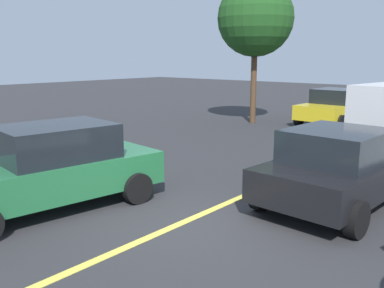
{
  "coord_description": "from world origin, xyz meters",
  "views": [
    {
      "loc": [
        -5.41,
        -4.87,
        2.96
      ],
      "look_at": [
        0.85,
        0.46,
        1.28
      ],
      "focal_mm": 40.04,
      "sensor_mm": 36.0,
      "label": 1
    }
  ],
  "objects_px": {
    "car_green_behind_van": "(50,167)",
    "car_yellow_near_curb": "(334,107)",
    "car_black_mid_road": "(339,167)",
    "tree_left_verge": "(255,18)"
  },
  "relations": [
    {
      "from": "car_green_behind_van",
      "to": "car_yellow_near_curb",
      "type": "bearing_deg",
      "value": 0.12
    },
    {
      "from": "car_green_behind_van",
      "to": "car_yellow_near_curb",
      "type": "xyz_separation_m",
      "value": [
        14.04,
        0.03,
        -0.04
      ]
    },
    {
      "from": "car_yellow_near_curb",
      "to": "tree_left_verge",
      "type": "xyz_separation_m",
      "value": [
        -1.98,
        2.95,
        3.79
      ]
    },
    {
      "from": "car_black_mid_road",
      "to": "tree_left_verge",
      "type": "xyz_separation_m",
      "value": [
        8.26,
        7.25,
        3.78
      ]
    },
    {
      "from": "tree_left_verge",
      "to": "car_green_behind_van",
      "type": "bearing_deg",
      "value": -166.1
    },
    {
      "from": "car_black_mid_road",
      "to": "car_yellow_near_curb",
      "type": "height_order",
      "value": "car_black_mid_road"
    },
    {
      "from": "car_black_mid_road",
      "to": "tree_left_verge",
      "type": "height_order",
      "value": "tree_left_verge"
    },
    {
      "from": "car_green_behind_van",
      "to": "car_black_mid_road",
      "type": "bearing_deg",
      "value": -48.3
    },
    {
      "from": "car_green_behind_van",
      "to": "tree_left_verge",
      "type": "xyz_separation_m",
      "value": [
        12.06,
        2.98,
        3.74
      ]
    },
    {
      "from": "car_yellow_near_curb",
      "to": "tree_left_verge",
      "type": "distance_m",
      "value": 5.19
    }
  ]
}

